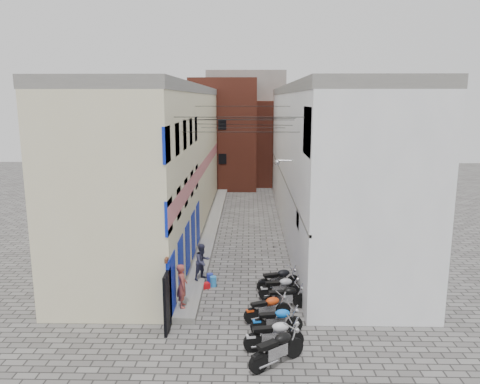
# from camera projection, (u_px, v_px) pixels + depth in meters

# --- Properties ---
(ground) EXTENTS (90.00, 90.00, 0.00)m
(ground) POSITION_uv_depth(u_px,v_px,m) (239.00, 325.00, 17.20)
(ground) COLOR #53504E
(ground) RESTS_ON ground
(plinth) EXTENTS (0.90, 26.00, 0.25)m
(plinth) POSITION_uv_depth(u_px,v_px,m) (211.00, 227.00, 29.96)
(plinth) COLOR slate
(plinth) RESTS_ON ground
(building_left) EXTENTS (5.10, 27.00, 9.00)m
(building_left) POSITION_uv_depth(u_px,v_px,m) (164.00, 159.00, 29.12)
(building_left) COLOR beige
(building_left) RESTS_ON ground
(building_right) EXTENTS (5.94, 26.00, 9.00)m
(building_right) POSITION_uv_depth(u_px,v_px,m) (324.00, 159.00, 28.96)
(building_right) COLOR silver
(building_right) RESTS_ON ground
(building_far_brick_left) EXTENTS (6.00, 6.00, 10.00)m
(building_far_brick_left) POSITION_uv_depth(u_px,v_px,m) (224.00, 134.00, 43.72)
(building_far_brick_left) COLOR maroon
(building_far_brick_left) RESTS_ON ground
(building_far_brick_right) EXTENTS (5.00, 6.00, 8.00)m
(building_far_brick_right) POSITION_uv_depth(u_px,v_px,m) (276.00, 142.00, 45.77)
(building_far_brick_right) COLOR maroon
(building_far_brick_right) RESTS_ON ground
(building_far_concrete) EXTENTS (8.00, 5.00, 11.00)m
(building_far_concrete) POSITION_uv_depth(u_px,v_px,m) (246.00, 125.00, 49.46)
(building_far_concrete) COLOR slate
(building_far_concrete) RESTS_ON ground
(far_shopfront) EXTENTS (2.00, 0.30, 2.40)m
(far_shopfront) POSITION_uv_depth(u_px,v_px,m) (245.00, 179.00, 41.67)
(far_shopfront) COLOR black
(far_shopfront) RESTS_ON ground
(overhead_wires) EXTENTS (5.80, 13.02, 1.32)m
(overhead_wires) POSITION_uv_depth(u_px,v_px,m) (242.00, 120.00, 23.30)
(overhead_wires) COLOR black
(overhead_wires) RESTS_ON ground
(motorcycle_a) EXTENTS (2.11, 1.84, 1.24)m
(motorcycle_a) POSITION_uv_depth(u_px,v_px,m) (277.00, 347.00, 14.50)
(motorcycle_a) COLOR black
(motorcycle_a) RESTS_ON ground
(motorcycle_b) EXTENTS (2.12, 1.00, 1.18)m
(motorcycle_b) POSITION_uv_depth(u_px,v_px,m) (274.00, 334.00, 15.38)
(motorcycle_b) COLOR #B8B7BC
(motorcycle_b) RESTS_ON ground
(motorcycle_c) EXTENTS (1.96, 0.90, 1.09)m
(motorcycle_c) POSITION_uv_depth(u_px,v_px,m) (277.00, 319.00, 16.50)
(motorcycle_c) COLOR blue
(motorcycle_c) RESTS_ON ground
(motorcycle_d) EXTENTS (1.97, 1.26, 1.09)m
(motorcycle_d) POSITION_uv_depth(u_px,v_px,m) (267.00, 307.00, 17.47)
(motorcycle_d) COLOR #BF360D
(motorcycle_d) RESTS_ON ground
(motorcycle_e) EXTENTS (1.95, 0.95, 1.08)m
(motorcycle_e) POSITION_uv_depth(u_px,v_px,m) (285.00, 296.00, 18.43)
(motorcycle_e) COLOR black
(motorcycle_e) RESTS_ON ground
(motorcycle_f) EXTENTS (1.94, 0.86, 1.09)m
(motorcycle_f) POSITION_uv_depth(u_px,v_px,m) (281.00, 287.00, 19.36)
(motorcycle_f) COLOR #9FA0A4
(motorcycle_f) RESTS_ON ground
(motorcycle_g) EXTENTS (2.09, 1.25, 1.16)m
(motorcycle_g) POSITION_uv_depth(u_px,v_px,m) (279.00, 278.00, 20.17)
(motorcycle_g) COLOR black
(motorcycle_g) RESTS_ON ground
(person_a) EXTENTS (0.51, 0.69, 1.72)m
(person_a) POSITION_uv_depth(u_px,v_px,m) (182.00, 286.00, 18.01)
(person_a) COLOR #9E4239
(person_a) RESTS_ON plinth
(person_b) EXTENTS (1.00, 1.00, 1.63)m
(person_b) POSITION_uv_depth(u_px,v_px,m) (202.00, 262.00, 20.81)
(person_b) COLOR #313149
(person_b) RESTS_ON plinth
(water_jug_near) EXTENTS (0.36, 0.36, 0.46)m
(water_jug_near) POSITION_uv_depth(u_px,v_px,m) (213.00, 281.00, 20.72)
(water_jug_near) COLOR #2A85D6
(water_jug_near) RESTS_ON ground
(water_jug_far) EXTENTS (0.34, 0.34, 0.45)m
(water_jug_far) POSITION_uv_depth(u_px,v_px,m) (210.00, 278.00, 21.09)
(water_jug_far) COLOR #2231AC
(water_jug_far) RESTS_ON ground
(red_crate) EXTENTS (0.47, 0.42, 0.24)m
(red_crate) POSITION_uv_depth(u_px,v_px,m) (205.00, 286.00, 20.53)
(red_crate) COLOR red
(red_crate) RESTS_ON ground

